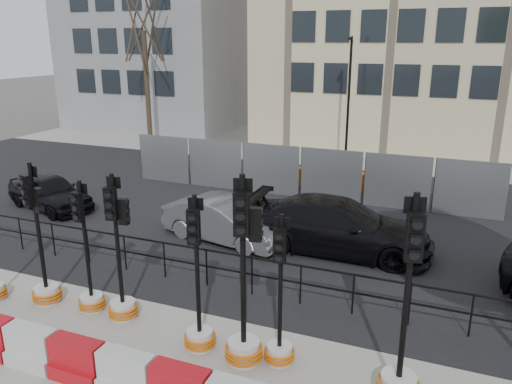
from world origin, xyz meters
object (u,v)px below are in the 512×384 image
at_px(traffic_signal_h, 401,360).
at_px(car_c, 339,226).
at_px(car_a, 50,192).
at_px(traffic_signal_d, 121,286).

height_order(traffic_signal_h, car_c, traffic_signal_h).
distance_m(traffic_signal_h, car_a, 13.97).
distance_m(car_a, car_c, 10.45).
xyz_separation_m(traffic_signal_d, car_a, (-6.92, 5.20, -0.14)).
bearing_deg(traffic_signal_d, car_c, 47.05).
bearing_deg(traffic_signal_d, car_a, 133.61).
relative_size(traffic_signal_h, car_c, 0.69).
bearing_deg(car_c, traffic_signal_d, 145.72).
bearing_deg(traffic_signal_h, car_a, 141.93).
height_order(traffic_signal_d, car_a, traffic_signal_d).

